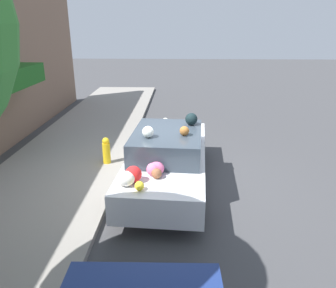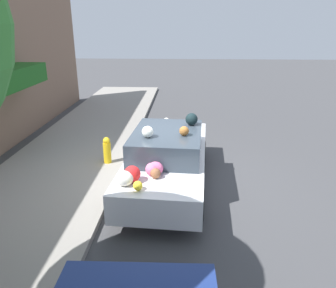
# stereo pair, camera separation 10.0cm
# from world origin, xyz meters

# --- Properties ---
(ground_plane) EXTENTS (60.00, 60.00, 0.00)m
(ground_plane) POSITION_xyz_m (0.00, 0.00, 0.00)
(ground_plane) COLOR #424244
(sidewalk_curb) EXTENTS (24.00, 3.20, 0.12)m
(sidewalk_curb) POSITION_xyz_m (0.00, 2.70, 0.06)
(sidewalk_curb) COLOR gray
(sidewalk_curb) RESTS_ON ground
(fire_hydrant) EXTENTS (0.20, 0.20, 0.70)m
(fire_hydrant) POSITION_xyz_m (0.96, 1.54, 0.47)
(fire_hydrant) COLOR gold
(fire_hydrant) RESTS_ON sidewalk_curb
(art_car) EXTENTS (4.58, 1.95, 1.65)m
(art_car) POSITION_xyz_m (-0.05, -0.09, 0.72)
(art_car) COLOR silver
(art_car) RESTS_ON ground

